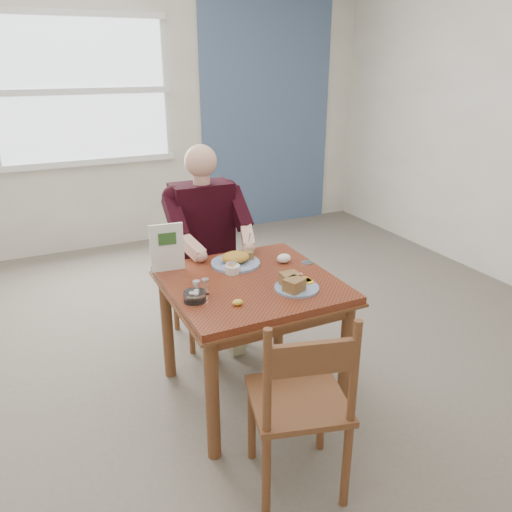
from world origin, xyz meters
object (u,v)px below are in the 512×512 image
table (251,298)px  chair_near (301,404)px  near_plate (295,284)px  diner (206,232)px  chair_far (204,273)px  far_plate (236,260)px

table → chair_near: size_ratio=0.97×
table → near_plate: (0.16, -0.20, 0.14)m
table → diner: (0.00, 0.71, 0.17)m
chair_far → near_plate: 1.06m
chair_far → far_plate: (0.02, -0.55, 0.30)m
table → far_plate: far_plate is taller
table → diner: size_ratio=0.66×
near_plate → chair_far: bearing=99.1°
chair_near → diner: size_ratio=0.69×
near_plate → far_plate: same height
chair_far → chair_near: (-0.11, -1.54, 0.00)m
chair_near → near_plate: size_ratio=3.29×
diner → chair_far: bearing=90.0°
chair_far → diner: 0.34m
table → near_plate: size_ratio=3.19×
diner → near_plate: 0.93m
diner → chair_near: bearing=-94.2°
diner → near_plate: bearing=-80.0°
far_plate → table: bearing=-94.2°
chair_far → near_plate: bearing=-80.9°
near_plate → far_plate: bearing=107.7°
table → chair_far: chair_far is taller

